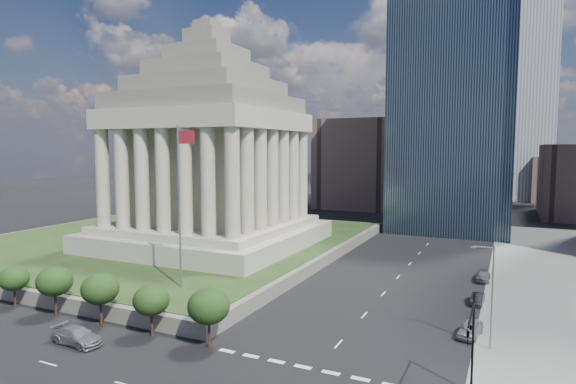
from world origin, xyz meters
The scene contains 14 objects.
ground centered at (0.00, 100.00, 0.00)m, with size 500.00×500.00×0.00m, color black.
plaza_terrace centered at (-45.00, 50.00, 0.90)m, with size 66.00×70.00×1.80m, color #615C53.
plaza_lawn centered at (-45.00, 50.00, 1.85)m, with size 64.00×68.00×0.10m, color #1F3515.
war_memorial centered at (-34.00, 48.00, 21.40)m, with size 34.00×34.00×39.00m, color #A09986, non-canonical shape.
flagpole centered at (-21.83, 24.00, 13.11)m, with size 2.52×0.24×20.00m.
tree_row centered at (-35.50, 14.00, 3.00)m, with size 53.00×4.00×6.00m, color #1B3311, non-canonical shape.
midrise_glass centered at (2.00, 95.00, 30.00)m, with size 26.00×26.00×60.00m, color black.
building_filler_nw centered at (-30.00, 130.00, 14.00)m, with size 24.00×30.00×28.00m, color brown.
traffic_signal_ne centered at (12.50, 13.70, 5.25)m, with size 0.30×5.74×8.00m.
street_lamp_north centered at (13.33, 25.00, 5.66)m, with size 2.13×0.22×10.00m.
suv_grey centered at (-23.17, 9.20, 0.82)m, with size 5.65×2.30×1.64m, color slate.
parked_sedan_near centered at (11.50, 27.54, 0.78)m, with size 1.85×4.60×1.57m, color gray.
parked_sedan_mid centered at (11.50, 38.78, 0.64)m, with size 1.35×3.87×1.27m, color black.
parked_sedan_far centered at (11.50, 49.99, 0.79)m, with size 1.86×4.62×1.57m, color #505256.
Camera 1 is at (14.76, -23.23, 19.13)m, focal length 30.00 mm.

